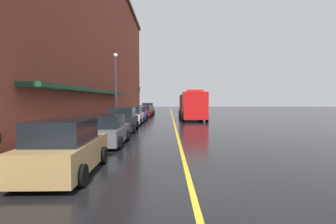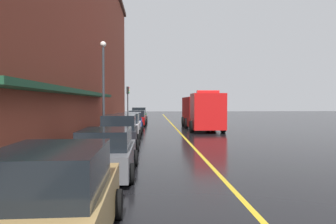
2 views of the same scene
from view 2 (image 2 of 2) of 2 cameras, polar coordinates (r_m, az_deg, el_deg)
ground_plane at (r=28.99m, az=1.59°, el=-3.15°), size 112.00×112.00×0.00m
sidewalk_left at (r=29.15m, az=-10.67°, el=-3.01°), size 2.40×70.00×0.15m
lane_center_stripe at (r=28.99m, az=1.59°, el=-3.14°), size 0.16×70.00×0.01m
brick_building_left at (r=30.55m, az=-24.04°, el=15.01°), size 12.15×64.00×19.11m
parked_car_0 at (r=5.77m, az=-19.95°, el=-15.24°), size 2.13×4.34×1.78m
parked_car_1 at (r=11.09m, az=-11.13°, el=-7.35°), size 2.05×4.32×1.59m
parked_car_2 at (r=17.11m, az=-8.79°, el=-3.77°), size 2.17×4.50×1.83m
parked_car_3 at (r=22.64m, az=-7.31°, el=-2.52°), size 1.99×4.30×1.72m
parked_car_4 at (r=28.14m, az=-6.49°, el=-1.77°), size 2.06×4.38×1.61m
parked_car_5 at (r=33.99m, az=-5.61°, el=-1.15°), size 2.07×4.90×1.60m
parked_car_6 at (r=39.91m, az=-5.26°, el=-0.58°), size 2.06×4.14×1.83m
fire_truck at (r=29.12m, az=6.03°, el=0.12°), size 2.91×9.48×3.45m
parking_meter_0 at (r=30.03m, az=-8.81°, el=-0.97°), size 0.14×0.18×1.33m
parking_meter_2 at (r=8.82m, az=-23.24°, el=-7.79°), size 0.14×0.18×1.33m
street_lamp_left at (r=24.30m, az=-11.67°, el=6.24°), size 0.44×0.44×6.94m
traffic_light_near at (r=39.69m, az=-7.32°, el=2.73°), size 0.38×0.36×4.30m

